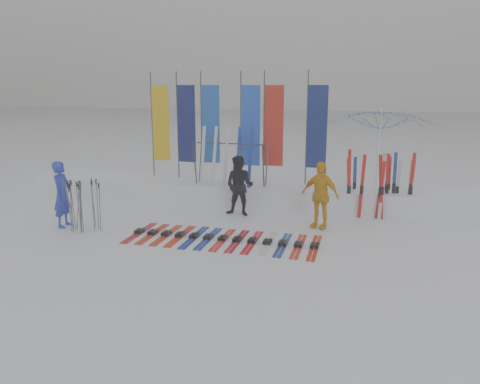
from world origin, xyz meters
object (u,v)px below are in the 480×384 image
(person_black, at_px, (240,186))
(ski_rack, at_px, (231,158))
(ski_row, at_px, (223,239))
(person_yellow, at_px, (320,195))
(person_blue, at_px, (62,194))
(tent_canopy, at_px, (379,157))

(person_black, xyz_separation_m, ski_rack, (-0.53, 1.04, 0.59))
(ski_row, bearing_deg, ski_rack, 102.74)
(person_yellow, height_order, ski_row, person_yellow)
(person_blue, distance_m, tent_canopy, 8.52)
(person_blue, distance_m, ski_row, 4.15)
(ski_rack, bearing_deg, person_black, -62.87)
(person_yellow, bearing_deg, ski_row, -122.07)
(person_blue, relative_size, person_yellow, 0.99)
(person_yellow, height_order, ski_rack, ski_rack)
(person_black, height_order, person_yellow, person_yellow)
(person_yellow, bearing_deg, tent_canopy, 82.76)
(ski_rack, bearing_deg, ski_row, -77.26)
(person_black, relative_size, tent_canopy, 0.51)
(person_blue, height_order, ski_rack, ski_rack)
(person_yellow, relative_size, ski_rack, 0.80)
(person_black, xyz_separation_m, ski_row, (0.18, -2.11, -0.76))
(tent_canopy, bearing_deg, ski_row, -129.10)
(person_black, height_order, tent_canopy, tent_canopy)
(ski_row, relative_size, ski_rack, 2.08)
(person_yellow, distance_m, ski_row, 2.60)
(person_yellow, bearing_deg, ski_rack, 169.19)
(person_black, xyz_separation_m, person_yellow, (2.15, -0.60, 0.01))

